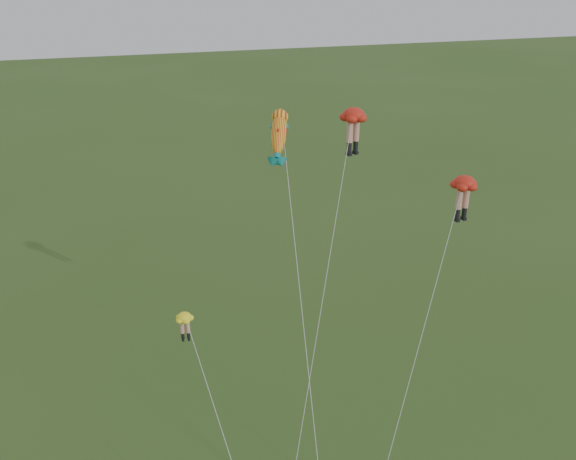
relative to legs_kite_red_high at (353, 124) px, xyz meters
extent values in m
ellipsoid|color=red|center=(0.08, 0.11, 0.46)|extent=(1.93, 1.93, 0.75)
cylinder|color=tan|center=(-0.13, 0.03, -0.42)|extent=(0.33, 0.33, 1.14)
cylinder|color=black|center=(-0.13, 0.03, -1.28)|extent=(0.26, 0.26, 0.57)
cube|color=black|center=(-0.13, 0.03, -1.65)|extent=(0.29, 0.38, 0.17)
cylinder|color=tan|center=(0.30, 0.19, -0.42)|extent=(0.33, 0.33, 1.14)
cylinder|color=black|center=(0.30, 0.19, -1.28)|extent=(0.26, 0.26, 0.57)
cube|color=black|center=(0.30, 0.19, -1.65)|extent=(0.29, 0.38, 0.17)
cylinder|color=silver|center=(-2.73, -3.66, -8.53)|extent=(5.66, 7.58, 18.73)
ellipsoid|color=red|center=(4.82, -3.60, -2.46)|extent=(1.68, 1.68, 0.72)
cylinder|color=tan|center=(4.60, -3.64, -3.31)|extent=(0.32, 0.32, 1.10)
cylinder|color=black|center=(4.60, -3.64, -4.14)|extent=(0.25, 0.25, 0.55)
cube|color=black|center=(4.60, -3.64, -4.50)|extent=(0.23, 0.35, 0.16)
cylinder|color=tan|center=(5.03, -3.57, -3.31)|extent=(0.32, 0.32, 1.10)
cylinder|color=black|center=(5.03, -3.57, -4.14)|extent=(0.25, 0.25, 0.55)
cube|color=black|center=(5.03, -3.57, -4.50)|extent=(0.23, 0.35, 0.16)
cylinder|color=silver|center=(1.49, -6.55, -10.00)|extent=(6.68, 5.92, 15.79)
ellipsoid|color=#FCF320|center=(-9.68, -2.24, -8.88)|extent=(1.05, 1.05, 0.49)
cylinder|color=tan|center=(-9.83, -2.23, -9.45)|extent=(0.22, 0.22, 0.74)
cylinder|color=black|center=(-9.83, -2.23, -10.01)|extent=(0.17, 0.17, 0.37)
cube|color=black|center=(-9.83, -2.23, -10.25)|extent=(0.14, 0.23, 0.11)
cylinder|color=tan|center=(-9.53, -2.25, -9.45)|extent=(0.22, 0.22, 0.74)
cylinder|color=black|center=(-9.53, -2.25, -10.01)|extent=(0.17, 0.17, 0.37)
cube|color=black|center=(-9.53, -2.25, -10.25)|extent=(0.14, 0.23, 0.11)
cylinder|color=silver|center=(-8.57, -6.99, -13.27)|extent=(2.26, 9.54, 9.27)
ellipsoid|color=yellow|center=(-3.85, 0.57, -0.29)|extent=(1.74, 2.74, 2.58)
sphere|color=yellow|center=(-3.85, 0.57, -0.29)|extent=(1.28, 1.51, 1.27)
cone|color=#137C7C|center=(-3.85, 0.57, -0.29)|extent=(1.07, 1.37, 1.20)
cone|color=#137C7C|center=(-3.85, 0.57, -0.29)|extent=(1.07, 1.37, 1.20)
cone|color=#137C7C|center=(-3.85, 0.57, -0.29)|extent=(0.61, 0.77, 0.67)
cone|color=#137C7C|center=(-3.85, 0.57, -0.29)|extent=(0.61, 0.77, 0.67)
cone|color=red|center=(-3.85, 0.57, -0.29)|extent=(0.64, 0.78, 0.66)
cylinder|color=silver|center=(-4.04, -4.48, -9.09)|extent=(0.42, 10.11, 17.62)
camera|label=1|loc=(-12.04, -30.80, 8.78)|focal=40.00mm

